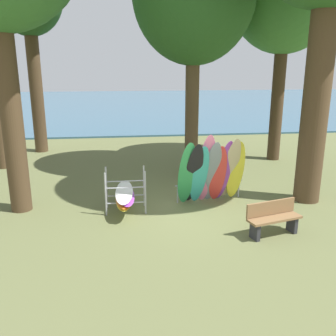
# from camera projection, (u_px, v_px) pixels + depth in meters

# --- Properties ---
(ground_plane) EXTENTS (80.00, 80.00, 0.00)m
(ground_plane) POSITION_uv_depth(u_px,v_px,m) (193.00, 210.00, 10.85)
(ground_plane) COLOR #60663D
(lake_water) EXTENTS (80.00, 36.00, 0.10)m
(lake_water) POSITION_uv_depth(u_px,v_px,m) (141.00, 104.00, 38.81)
(lake_water) COLOR #38607A
(lake_water) RESTS_ON ground
(tree_mid_behind) EXTENTS (3.07, 3.07, 8.81)m
(tree_mid_behind) POSITION_uv_depth(u_px,v_px,m) (28.00, 0.00, 16.23)
(tree_mid_behind) COLOR #4C3823
(tree_mid_behind) RESTS_ON ground
(leaning_board_pile) EXTENTS (2.17, 1.21, 2.21)m
(leaning_board_pile) POSITION_uv_depth(u_px,v_px,m) (212.00, 172.00, 11.08)
(leaning_board_pile) COLOR #339E56
(leaning_board_pile) RESTS_ON ground
(board_storage_rack) EXTENTS (1.15, 2.12, 1.25)m
(board_storage_rack) POSITION_uv_depth(u_px,v_px,m) (125.00, 194.00, 10.67)
(board_storage_rack) COLOR #9EA0A5
(board_storage_rack) RESTS_ON ground
(park_bench) EXTENTS (1.46, 0.77, 0.85)m
(park_bench) POSITION_uv_depth(u_px,v_px,m) (273.00, 218.00, 9.18)
(park_bench) COLOR #2D2D33
(park_bench) RESTS_ON ground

